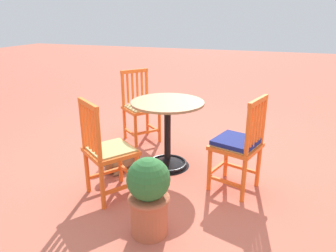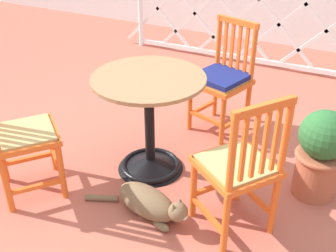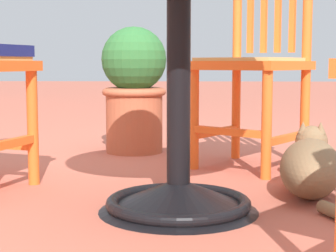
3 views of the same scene
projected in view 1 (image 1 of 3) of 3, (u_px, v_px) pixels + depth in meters
The scene contains 7 objects.
ground_plane at pixel (164, 164), 3.53m from camera, with size 24.00×24.00×0.00m, color #BC604C.
cafe_table at pixel (167, 142), 3.39m from camera, with size 0.76×0.76×0.73m.
orange_chair_tucked_in at pixel (108, 152), 2.78m from camera, with size 0.56×0.56×0.91m.
orange_chair_near_fence at pixel (238, 145), 2.88m from camera, with size 0.50×0.50×0.91m.
orange_chair_at_corner at pixel (140, 108), 4.07m from camera, with size 0.56×0.56×0.91m.
tabby_cat at pixel (121, 161), 3.37m from camera, with size 0.75×0.29×0.23m.
terracotta_planter at pixel (149, 195), 2.31m from camera, with size 0.32×0.32×0.62m.
Camera 1 is at (2.99, 1.09, 1.58)m, focal length 33.76 mm.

